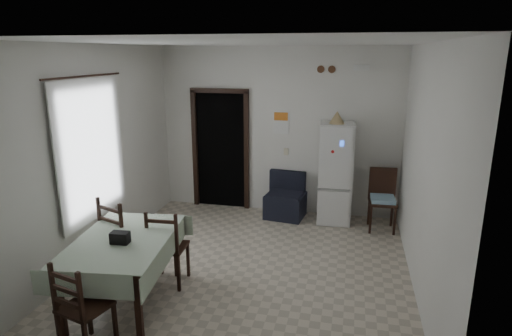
{
  "coord_description": "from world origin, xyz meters",
  "views": [
    {
      "loc": [
        1.25,
        -5.03,
        2.78
      ],
      "look_at": [
        0.0,
        0.5,
        1.25
      ],
      "focal_mm": 30.0,
      "sensor_mm": 36.0,
      "label": 1
    }
  ],
  "objects": [
    {
      "name": "light_switch",
      "position": [
        0.15,
        2.24,
        1.1
      ],
      "size": [
        0.08,
        0.02,
        0.12
      ],
      "primitive_type": "cube",
      "color": "beige",
      "rests_on": "ground"
    },
    {
      "name": "ceiling",
      "position": [
        0.0,
        0.0,
        2.9
      ],
      "size": [
        4.2,
        4.5,
        0.02
      ],
      "primitive_type": null,
      "color": "white",
      "rests_on": "ground"
    },
    {
      "name": "dining_table",
      "position": [
        -1.15,
        -1.11,
        0.4
      ],
      "size": [
        1.19,
        1.64,
        0.8
      ],
      "primitive_type": null,
      "rotation": [
        0.0,
        0.0,
        0.12
      ],
      "color": "#AABEA2",
      "rests_on": "ground"
    },
    {
      "name": "black_bag",
      "position": [
        -1.11,
        -1.22,
        0.86
      ],
      "size": [
        0.2,
        0.13,
        0.13
      ],
      "primitive_type": "cube",
      "rotation": [
        0.0,
        0.0,
        0.06
      ],
      "color": "black",
      "rests_on": "dining_table"
    },
    {
      "name": "dining_chair_far_right",
      "position": [
        -0.86,
        -0.58,
        0.49
      ],
      "size": [
        0.45,
        0.45,
        0.99
      ],
      "primitive_type": null,
      "rotation": [
        0.0,
        0.0,
        3.2
      ],
      "color": "black",
      "rests_on": "ground"
    },
    {
      "name": "wall_right",
      "position": [
        2.1,
        0.0,
        1.45
      ],
      "size": [
        0.02,
        4.5,
        2.9
      ],
      "primitive_type": null,
      "color": "silver",
      "rests_on": "ground"
    },
    {
      "name": "wall_front",
      "position": [
        0.0,
        -2.25,
        1.45
      ],
      "size": [
        4.2,
        0.02,
        2.9
      ],
      "primitive_type": null,
      "color": "silver",
      "rests_on": "ground"
    },
    {
      "name": "wall_back",
      "position": [
        0.0,
        2.25,
        1.45
      ],
      "size": [
        4.2,
        0.02,
        2.9
      ],
      "primitive_type": null,
      "color": "silver",
      "rests_on": "ground"
    },
    {
      "name": "vent_left",
      "position": [
        0.7,
        2.23,
        2.52
      ],
      "size": [
        0.12,
        0.03,
        0.12
      ],
      "primitive_type": "cylinder",
      "rotation": [
        1.57,
        0.0,
        0.0
      ],
      "color": "#543521",
      "rests_on": "ground"
    },
    {
      "name": "calendar_image",
      "position": [
        0.05,
        2.23,
        1.72
      ],
      "size": [
        0.24,
        0.01,
        0.14
      ],
      "primitive_type": "cube",
      "color": "orange",
      "rests_on": "ground"
    },
    {
      "name": "window_recess",
      "position": [
        -2.15,
        -0.2,
        1.55
      ],
      "size": [
        0.1,
        1.2,
        1.6
      ],
      "primitive_type": "cube",
      "color": "silver",
      "rests_on": "ground"
    },
    {
      "name": "curtain_rod",
      "position": [
        -2.03,
        -0.2,
        2.5
      ],
      "size": [
        0.02,
        1.6,
        0.02
      ],
      "primitive_type": "cylinder",
      "rotation": [
        1.57,
        0.0,
        0.0
      ],
      "color": "black",
      "rests_on": "ground"
    },
    {
      "name": "emergency_light",
      "position": [
        1.35,
        2.21,
        2.55
      ],
      "size": [
        0.25,
        0.07,
        0.09
      ],
      "primitive_type": "cube",
      "color": "white",
      "rests_on": "ground"
    },
    {
      "name": "calendar",
      "position": [
        0.05,
        2.24,
        1.62
      ],
      "size": [
        0.28,
        0.02,
        0.4
      ],
      "primitive_type": "cube",
      "color": "white",
      "rests_on": "ground"
    },
    {
      "name": "dining_chair_near_head",
      "position": [
        -1.1,
        -1.93,
        0.48
      ],
      "size": [
        0.5,
        0.5,
        0.96
      ],
      "primitive_type": null,
      "rotation": [
        0.0,
        0.0,
        2.89
      ],
      "color": "black",
      "rests_on": "ground"
    },
    {
      "name": "ground",
      "position": [
        0.0,
        0.0,
        0.0
      ],
      "size": [
        4.5,
        4.5,
        0.0
      ],
      "primitive_type": "plane",
      "color": "#BBAE99",
      "rests_on": "ground"
    },
    {
      "name": "corner_chair",
      "position": [
        1.8,
        1.72,
        0.5
      ],
      "size": [
        0.45,
        0.45,
        0.99
      ],
      "primitive_type": null,
      "rotation": [
        0.0,
        0.0,
        0.05
      ],
      "color": "black",
      "rests_on": "ground"
    },
    {
      "name": "wall_left",
      "position": [
        -2.1,
        0.0,
        1.45
      ],
      "size": [
        0.02,
        4.5,
        2.9
      ],
      "primitive_type": null,
      "color": "silver",
      "rests_on": "ground"
    },
    {
      "name": "doorway",
      "position": [
        -1.05,
        2.45,
        1.06
      ],
      "size": [
        1.06,
        0.52,
        2.22
      ],
      "color": "black",
      "rests_on": "ground"
    },
    {
      "name": "tan_cone",
      "position": [
        1.02,
        1.86,
        1.79
      ],
      "size": [
        0.25,
        0.25,
        0.2
      ],
      "primitive_type": "cone",
      "rotation": [
        0.0,
        0.0,
        -0.0
      ],
      "color": "tan",
      "rests_on": "fridge"
    },
    {
      "name": "dining_chair_far_left",
      "position": [
        -1.44,
        -0.57,
        0.55
      ],
      "size": [
        0.6,
        0.6,
        1.09
      ],
      "primitive_type": null,
      "rotation": [
        0.0,
        0.0,
        2.78
      ],
      "color": "black",
      "rests_on": "ground"
    },
    {
      "name": "curtain",
      "position": [
        -2.04,
        -0.2,
        1.55
      ],
      "size": [
        0.02,
        1.45,
        1.85
      ],
      "primitive_type": "cube",
      "color": "silver",
      "rests_on": "ground"
    },
    {
      "name": "vent_right",
      "position": [
        0.88,
        2.23,
        2.52
      ],
      "size": [
        0.12,
        0.03,
        0.12
      ],
      "primitive_type": "cylinder",
      "rotation": [
        1.57,
        0.0,
        0.0
      ],
      "color": "#543521",
      "rests_on": "ground"
    },
    {
      "name": "fridge",
      "position": [
        1.03,
        1.93,
        0.84
      ],
      "size": [
        0.58,
        0.58,
        1.69
      ],
      "primitive_type": null,
      "rotation": [
        0.0,
        0.0,
        0.07
      ],
      "color": "silver",
      "rests_on": "ground"
    },
    {
      "name": "navy_seat",
      "position": [
        0.2,
        1.93,
        0.39
      ],
      "size": [
        0.71,
        0.7,
        0.77
      ],
      "primitive_type": null,
      "rotation": [
        0.0,
        0.0,
        -0.13
      ],
      "color": "black",
      "rests_on": "ground"
    }
  ]
}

